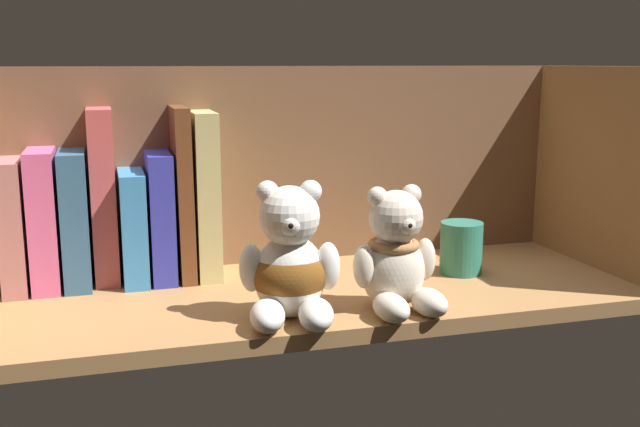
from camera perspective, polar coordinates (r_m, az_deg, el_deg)
name	(u,v)px	position (r cm, az deg, el deg)	size (l,w,h in cm)	color
shelf_board	(321,296)	(99.49, 0.05, -6.34)	(82.63, 31.00, 2.00)	#9E7042
shelf_back_panel	(291,172)	(111.41, -2.26, 3.22)	(85.03, 1.20, 30.86)	brown
shelf_side_panel_right	(601,175)	(115.02, 20.66, 2.74)	(1.60, 33.40, 30.86)	#9E7042
book_0	(15,224)	(105.91, -22.24, -0.72)	(3.04, 13.08, 17.25)	#A26767
book_1	(45,218)	(105.45, -20.27, -0.31)	(3.52, 12.74, 18.38)	#C9568D
book_2	(76,217)	(105.25, -18.15, -0.27)	(3.42, 12.78, 18.08)	#305A82
book_3	(103,196)	(104.68, -16.20, 1.30)	(3.18, 9.16, 23.52)	#C74F4F
book_4	(133,225)	(105.51, -14.08, -0.83)	(3.29, 13.56, 15.15)	#3784CB
book_5	(160,215)	(105.45, -12.12, -0.08)	(3.20, 13.01, 17.54)	#3136AE
book_6	(181,192)	(105.14, -10.53, 1.63)	(2.06, 12.80, 23.61)	brown
book_7	(203,193)	(105.53, -8.88, 1.53)	(3.16, 12.61, 22.89)	tan
teddy_bear_larger	(290,265)	(86.59, -2.32, -3.98)	(12.11, 12.95, 16.25)	white
teddy_bear_smaller	(396,258)	(90.03, 5.84, -3.38)	(11.16, 11.47, 15.13)	beige
pillar_candle	(461,248)	(107.51, 10.72, -2.59)	(5.97, 5.97, 7.35)	#2D7A66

